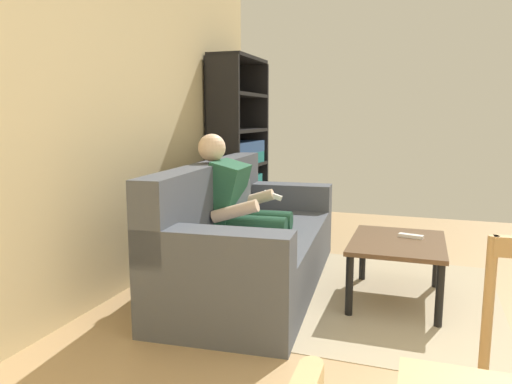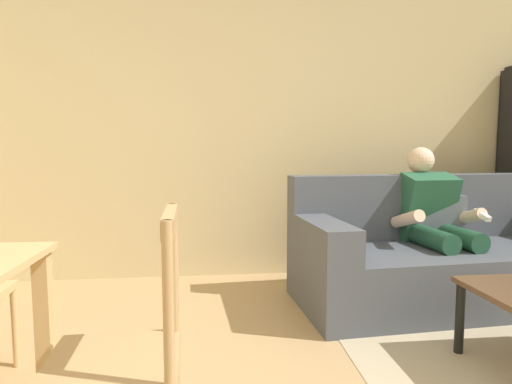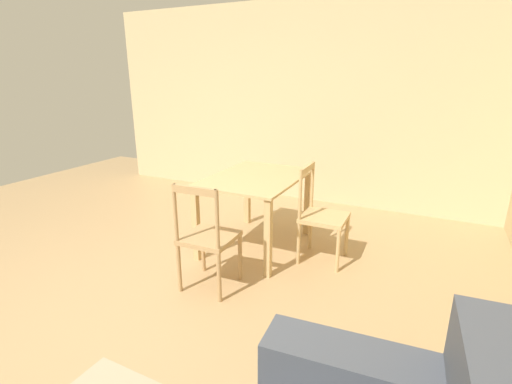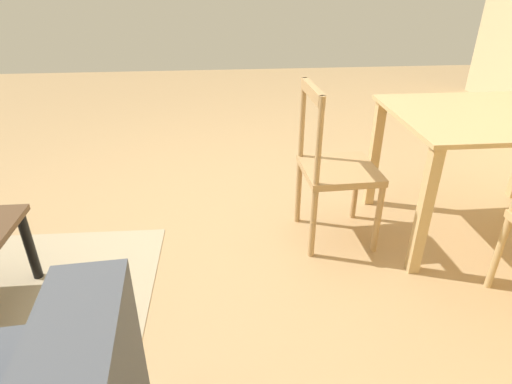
% 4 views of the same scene
% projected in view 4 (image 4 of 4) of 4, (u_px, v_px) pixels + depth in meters
% --- Properties ---
extents(ground_plane, '(8.82, 8.82, 0.00)m').
position_uv_depth(ground_plane, '(219.00, 210.00, 2.95)').
color(ground_plane, tan).
extents(dining_table, '(1.18, 0.86, 0.77)m').
position_uv_depth(dining_table, '(494.00, 134.00, 2.44)').
color(dining_table, tan).
rests_on(dining_table, ground_plane).
extents(dining_chair_facing_couch, '(0.44, 0.44, 0.95)m').
position_uv_depth(dining_chair_facing_couch, '(334.00, 169.00, 2.46)').
color(dining_chair_facing_couch, tan).
rests_on(dining_chair_facing_couch, ground_plane).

